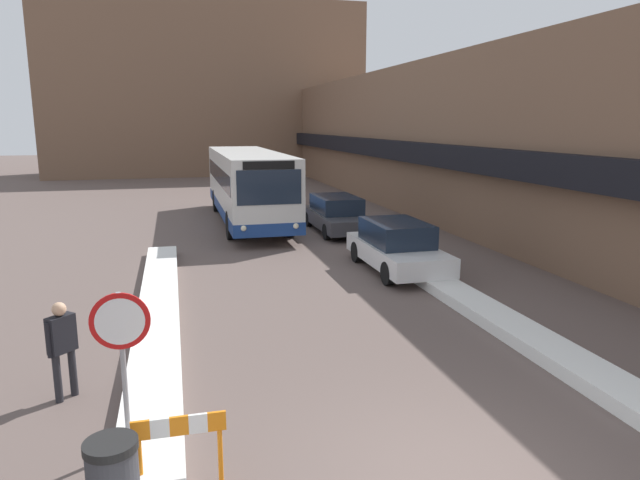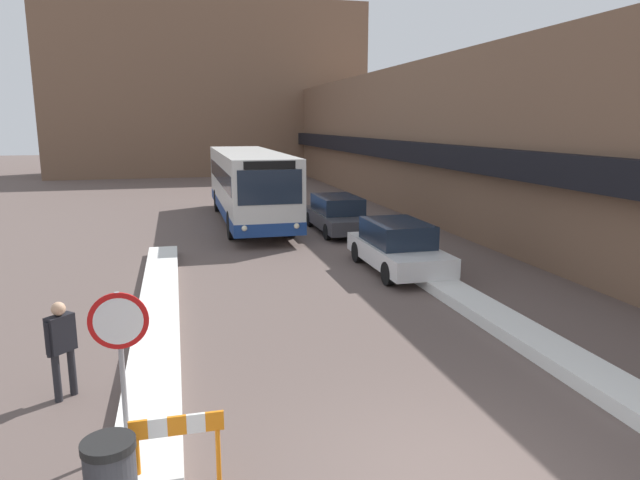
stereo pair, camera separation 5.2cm
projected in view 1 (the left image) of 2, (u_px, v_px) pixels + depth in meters
The scene contains 11 objects.
building_row_right at pixel (415, 138), 31.51m from camera, with size 5.50×60.00×7.04m.
building_backdrop_far at pixel (207, 90), 48.83m from camera, with size 26.00×8.00×14.11m.
snow_bank_left at pixel (158, 327), 11.92m from camera, with size 0.90×15.16×0.26m.
snow_bank_right at pixel (480, 308), 13.15m from camera, with size 0.90×10.59×0.26m.
city_bus at pixel (248, 184), 24.94m from camera, with size 2.57×11.75×3.11m.
parked_car_front at pixel (397, 246), 16.89m from camera, with size 1.83×4.39×1.48m.
parked_car_middle at pixel (337, 214), 23.03m from camera, with size 1.86×4.79×1.44m.
stop_sign at pixel (121, 338), 7.37m from camera, with size 0.76×0.08×2.21m.
pedestrian at pixel (62, 341), 8.94m from camera, with size 0.44×0.45×1.61m.
trash_bin at pixel (113, 480), 6.26m from camera, with size 0.59×0.59×0.95m.
construction_barricade at pixel (180, 437), 6.76m from camera, with size 1.10×0.06×0.94m.
Camera 1 is at (-3.11, -5.69, 4.33)m, focal length 32.00 mm.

